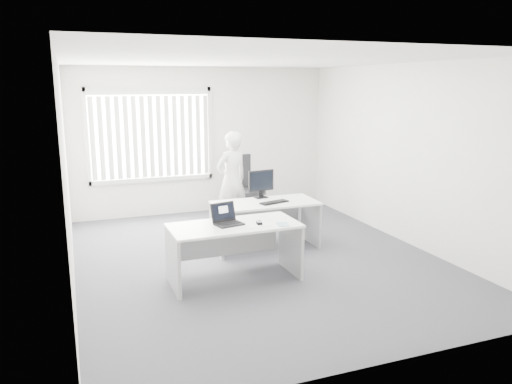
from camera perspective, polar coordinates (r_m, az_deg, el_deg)
name	(u,v)px	position (r m, az deg, el deg)	size (l,w,h in m)	color
ground	(257,259)	(7.30, 0.17, -7.63)	(6.00, 6.00, 0.00)	#515158
wall_back	(203,141)	(9.79, -6.12, 5.84)	(5.00, 0.02, 2.80)	white
wall_front	(384,216)	(4.34, 14.45, -2.62)	(5.00, 0.02, 2.80)	white
wall_left	(66,175)	(6.51, -20.88, 1.86)	(0.02, 6.00, 2.80)	white
wall_right	(407,155)	(8.17, 16.84, 4.12)	(0.02, 6.00, 2.80)	white
ceiling	(258,60)	(6.87, 0.19, 14.90)	(5.00, 6.00, 0.02)	white
window	(151,135)	(9.53, -11.94, 6.38)	(2.32, 0.06, 1.76)	silver
blinds	(151,137)	(9.47, -11.87, 6.17)	(2.20, 0.10, 1.50)	silver
desk_near	(234,240)	(6.37, -2.49, -5.52)	(1.65, 0.80, 0.75)	white
desk_far	(265,215)	(7.63, 1.05, -2.64)	(1.60, 0.77, 0.73)	white
office_chair	(245,199)	(9.33, -1.31, -0.83)	(0.83, 0.83, 1.19)	black
person	(232,179)	(8.76, -2.78, 1.45)	(0.62, 0.40, 1.68)	silver
laptop	(229,215)	(6.26, -3.12, -2.62)	(0.34, 0.30, 0.26)	black
paper_sheet	(259,224)	(6.32, 0.32, -3.69)	(0.30, 0.21, 0.00)	white
mouse	(259,222)	(6.32, 0.36, -3.48)	(0.06, 0.11, 0.04)	#A7A7A9
booklet	(283,224)	(6.30, 3.09, -3.71)	(0.14, 0.19, 0.01)	white
keyboard	(274,202)	(7.52, 2.10, -1.18)	(0.46, 0.15, 0.02)	black
monitor	(261,184)	(7.81, 0.58, 0.91)	(0.44, 0.13, 0.44)	black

